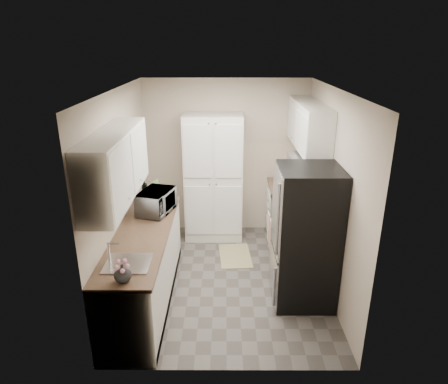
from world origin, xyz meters
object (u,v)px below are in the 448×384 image
object	(u,v)px
wine_bottle	(144,190)
microwave	(156,202)
electric_range	(296,234)
toaster_oven	(290,176)
refrigerator	(306,237)
pantry_cabinet	(213,178)

from	to	relation	value
wine_bottle	microwave	bearing A→B (deg)	-60.80
electric_range	toaster_oven	bearing A→B (deg)	88.27
electric_range	microwave	distance (m)	1.99
refrigerator	toaster_oven	world-z (taller)	refrigerator
electric_range	wine_bottle	bearing A→B (deg)	175.34
pantry_cabinet	toaster_oven	bearing A→B (deg)	0.68
refrigerator	toaster_oven	xyz separation A→B (m)	(0.06, 1.74, 0.18)
pantry_cabinet	toaster_oven	size ratio (longest dim) A/B	5.43
refrigerator	microwave	xyz separation A→B (m)	(-1.85, 0.56, 0.22)
pantry_cabinet	toaster_oven	xyz separation A→B (m)	(1.20, 0.01, 0.03)
pantry_cabinet	refrigerator	bearing A→B (deg)	-56.54
pantry_cabinet	toaster_oven	world-z (taller)	pantry_cabinet
wine_bottle	electric_range	bearing A→B (deg)	-4.66
pantry_cabinet	microwave	bearing A→B (deg)	-121.38
microwave	toaster_oven	bearing A→B (deg)	-42.41
wine_bottle	toaster_oven	distance (m)	2.28
electric_range	toaster_oven	world-z (taller)	toaster_oven
wine_bottle	toaster_oven	size ratio (longest dim) A/B	0.84
pantry_cabinet	wine_bottle	size ratio (longest dim) A/B	6.46
refrigerator	microwave	distance (m)	1.95
microwave	electric_range	bearing A→B (deg)	-66.81
microwave	toaster_oven	size ratio (longest dim) A/B	1.46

